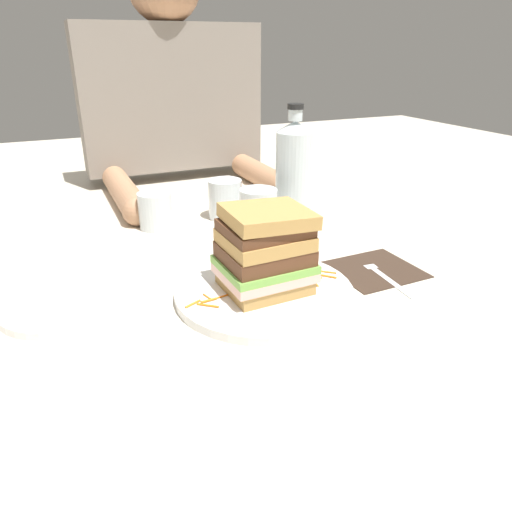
{
  "coord_description": "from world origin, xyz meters",
  "views": [
    {
      "loc": [
        -0.28,
        -0.57,
        0.35
      ],
      "look_at": [
        -0.01,
        0.02,
        0.05
      ],
      "focal_mm": 33.41,
      "sensor_mm": 36.0,
      "label": 1
    }
  ],
  "objects_px": {
    "juice_glass": "(258,216)",
    "empty_tumbler_0": "(225,199)",
    "main_plate": "(264,292)",
    "sandwich": "(265,251)",
    "diner_across": "(172,83)",
    "empty_tumbler_1": "(156,210)",
    "side_plate": "(63,303)",
    "knife": "(152,323)",
    "water_bottle": "(293,173)",
    "napkin_dark": "(373,268)",
    "fork": "(381,272)"
  },
  "relations": [
    {
      "from": "sandwich",
      "to": "napkin_dark",
      "type": "relative_size",
      "value": 0.94
    },
    {
      "from": "fork",
      "to": "knife",
      "type": "distance_m",
      "value": 0.38
    },
    {
      "from": "sandwich",
      "to": "water_bottle",
      "type": "xyz_separation_m",
      "value": [
        0.19,
        0.27,
        0.03
      ]
    },
    {
      "from": "empty_tumbler_1",
      "to": "fork",
      "type": "bearing_deg",
      "value": -52.37
    },
    {
      "from": "napkin_dark",
      "to": "empty_tumbler_0",
      "type": "height_order",
      "value": "empty_tumbler_0"
    },
    {
      "from": "main_plate",
      "to": "diner_across",
      "type": "relative_size",
      "value": 0.47
    },
    {
      "from": "water_bottle",
      "to": "empty_tumbler_1",
      "type": "height_order",
      "value": "water_bottle"
    },
    {
      "from": "knife",
      "to": "side_plate",
      "type": "xyz_separation_m",
      "value": [
        -0.11,
        0.1,
        0.0
      ]
    },
    {
      "from": "fork",
      "to": "empty_tumbler_1",
      "type": "height_order",
      "value": "empty_tumbler_1"
    },
    {
      "from": "water_bottle",
      "to": "fork",
      "type": "bearing_deg",
      "value": -86.64
    },
    {
      "from": "empty_tumbler_0",
      "to": "fork",
      "type": "bearing_deg",
      "value": -70.28
    },
    {
      "from": "napkin_dark",
      "to": "empty_tumbler_0",
      "type": "bearing_deg",
      "value": 111.11
    },
    {
      "from": "knife",
      "to": "water_bottle",
      "type": "height_order",
      "value": "water_bottle"
    },
    {
      "from": "juice_glass",
      "to": "sandwich",
      "type": "bearing_deg",
      "value": -112.07
    },
    {
      "from": "diner_across",
      "to": "side_plate",
      "type": "bearing_deg",
      "value": -118.94
    },
    {
      "from": "juice_glass",
      "to": "empty_tumbler_0",
      "type": "distance_m",
      "value": 0.14
    },
    {
      "from": "juice_glass",
      "to": "empty_tumbler_0",
      "type": "xyz_separation_m",
      "value": [
        -0.02,
        0.14,
        -0.0
      ]
    },
    {
      "from": "main_plate",
      "to": "juice_glass",
      "type": "bearing_deg",
      "value": 67.76
    },
    {
      "from": "water_bottle",
      "to": "sandwich",
      "type": "bearing_deg",
      "value": -125.26
    },
    {
      "from": "fork",
      "to": "empty_tumbler_1",
      "type": "distance_m",
      "value": 0.47
    },
    {
      "from": "diner_across",
      "to": "empty_tumbler_1",
      "type": "bearing_deg",
      "value": -112.19
    },
    {
      "from": "main_plate",
      "to": "water_bottle",
      "type": "distance_m",
      "value": 0.34
    },
    {
      "from": "main_plate",
      "to": "empty_tumbler_0",
      "type": "bearing_deg",
      "value": 78.39
    },
    {
      "from": "water_bottle",
      "to": "diner_across",
      "type": "distance_m",
      "value": 0.49
    },
    {
      "from": "knife",
      "to": "empty_tumbler_0",
      "type": "xyz_separation_m",
      "value": [
        0.24,
        0.37,
        0.04
      ]
    },
    {
      "from": "side_plate",
      "to": "diner_across",
      "type": "xyz_separation_m",
      "value": [
        0.35,
        0.63,
        0.25
      ]
    },
    {
      "from": "main_plate",
      "to": "side_plate",
      "type": "xyz_separation_m",
      "value": [
        -0.28,
        0.09,
        -0.0
      ]
    },
    {
      "from": "empty_tumbler_0",
      "to": "sandwich",
      "type": "bearing_deg",
      "value": -101.5
    },
    {
      "from": "water_bottle",
      "to": "diner_across",
      "type": "bearing_deg",
      "value": 104.9
    },
    {
      "from": "water_bottle",
      "to": "empty_tumbler_1",
      "type": "distance_m",
      "value": 0.29
    },
    {
      "from": "main_plate",
      "to": "sandwich",
      "type": "xyz_separation_m",
      "value": [
        0.0,
        -0.0,
        0.07
      ]
    },
    {
      "from": "napkin_dark",
      "to": "empty_tumbler_1",
      "type": "xyz_separation_m",
      "value": [
        -0.29,
        0.35,
        0.04
      ]
    },
    {
      "from": "sandwich",
      "to": "diner_across",
      "type": "distance_m",
      "value": 0.74
    },
    {
      "from": "main_plate",
      "to": "side_plate",
      "type": "distance_m",
      "value": 0.29
    },
    {
      "from": "fork",
      "to": "water_bottle",
      "type": "distance_m",
      "value": 0.3
    },
    {
      "from": "empty_tumbler_0",
      "to": "side_plate",
      "type": "relative_size",
      "value": 0.47
    },
    {
      "from": "empty_tumbler_0",
      "to": "side_plate",
      "type": "height_order",
      "value": "empty_tumbler_0"
    },
    {
      "from": "fork",
      "to": "empty_tumbler_0",
      "type": "distance_m",
      "value": 0.39
    },
    {
      "from": "knife",
      "to": "empty_tumbler_1",
      "type": "relative_size",
      "value": 2.71
    },
    {
      "from": "main_plate",
      "to": "side_plate",
      "type": "bearing_deg",
      "value": 162.31
    },
    {
      "from": "main_plate",
      "to": "empty_tumbler_1",
      "type": "xyz_separation_m",
      "value": [
        -0.08,
        0.36,
        0.03
      ]
    },
    {
      "from": "juice_glass",
      "to": "empty_tumbler_0",
      "type": "height_order",
      "value": "juice_glass"
    },
    {
      "from": "juice_glass",
      "to": "water_bottle",
      "type": "distance_m",
      "value": 0.13
    },
    {
      "from": "fork",
      "to": "side_plate",
      "type": "relative_size",
      "value": 0.95
    },
    {
      "from": "sandwich",
      "to": "juice_glass",
      "type": "distance_m",
      "value": 0.24
    },
    {
      "from": "main_plate",
      "to": "knife",
      "type": "bearing_deg",
      "value": -176.72
    },
    {
      "from": "sandwich",
      "to": "juice_glass",
      "type": "xyz_separation_m",
      "value": [
        0.09,
        0.22,
        -0.03
      ]
    },
    {
      "from": "empty_tumbler_1",
      "to": "diner_across",
      "type": "distance_m",
      "value": 0.45
    },
    {
      "from": "napkin_dark",
      "to": "diner_across",
      "type": "height_order",
      "value": "diner_across"
    },
    {
      "from": "knife",
      "to": "juice_glass",
      "type": "relative_size",
      "value": 2.06
    }
  ]
}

